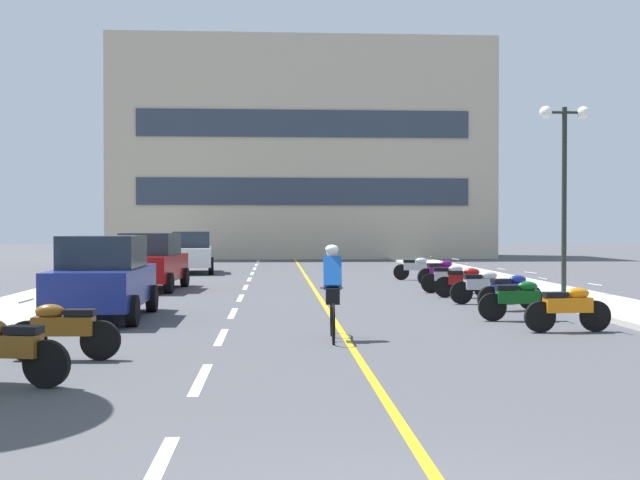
% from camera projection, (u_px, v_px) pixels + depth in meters
% --- Properties ---
extents(ground_plane, '(140.00, 140.00, 0.00)m').
position_uv_depth(ground_plane, '(307.00, 289.00, 25.50)').
color(ground_plane, '#47474C').
extents(curb_left, '(2.40, 72.00, 0.12)m').
position_uv_depth(curb_left, '(101.00, 282.00, 28.08)').
color(curb_left, '#B7B2A8').
rests_on(curb_left, ground).
extents(curb_right, '(2.40, 72.00, 0.12)m').
position_uv_depth(curb_right, '(500.00, 280.00, 28.91)').
color(curb_right, '#B7B2A8').
rests_on(curb_right, ground).
extents(lane_dash_0, '(0.14, 2.20, 0.01)m').
position_uv_depth(lane_dash_0, '(155.00, 473.00, 6.42)').
color(lane_dash_0, silver).
rests_on(lane_dash_0, ground).
extents(lane_dash_1, '(0.14, 2.20, 0.01)m').
position_uv_depth(lane_dash_1, '(201.00, 379.00, 10.41)').
color(lane_dash_1, silver).
rests_on(lane_dash_1, ground).
extents(lane_dash_2, '(0.14, 2.20, 0.01)m').
position_uv_depth(lane_dash_2, '(221.00, 337.00, 14.41)').
color(lane_dash_2, silver).
rests_on(lane_dash_2, ground).
extents(lane_dash_3, '(0.14, 2.20, 0.01)m').
position_uv_depth(lane_dash_3, '(233.00, 313.00, 18.40)').
color(lane_dash_3, silver).
rests_on(lane_dash_3, ground).
extents(lane_dash_4, '(0.14, 2.20, 0.01)m').
position_uv_depth(lane_dash_4, '(240.00, 298.00, 22.39)').
color(lane_dash_4, silver).
rests_on(lane_dash_4, ground).
extents(lane_dash_5, '(0.14, 2.20, 0.01)m').
position_uv_depth(lane_dash_5, '(246.00, 287.00, 26.38)').
color(lane_dash_5, silver).
rests_on(lane_dash_5, ground).
extents(lane_dash_6, '(0.14, 2.20, 0.01)m').
position_uv_depth(lane_dash_6, '(249.00, 279.00, 30.38)').
color(lane_dash_6, silver).
rests_on(lane_dash_6, ground).
extents(lane_dash_7, '(0.14, 2.20, 0.01)m').
position_uv_depth(lane_dash_7, '(252.00, 273.00, 34.37)').
color(lane_dash_7, silver).
rests_on(lane_dash_7, ground).
extents(lane_dash_8, '(0.14, 2.20, 0.01)m').
position_uv_depth(lane_dash_8, '(255.00, 269.00, 38.36)').
color(lane_dash_8, silver).
rests_on(lane_dash_8, ground).
extents(lane_dash_9, '(0.14, 2.20, 0.01)m').
position_uv_depth(lane_dash_9, '(256.00, 265.00, 42.36)').
color(lane_dash_9, silver).
rests_on(lane_dash_9, ground).
extents(lane_dash_10, '(0.14, 2.20, 0.01)m').
position_uv_depth(lane_dash_10, '(258.00, 262.00, 46.35)').
color(lane_dash_10, silver).
rests_on(lane_dash_10, ground).
extents(lane_dash_11, '(0.14, 2.20, 0.01)m').
position_uv_depth(lane_dash_11, '(259.00, 259.00, 50.34)').
color(lane_dash_11, silver).
rests_on(lane_dash_11, ground).
extents(centre_line_yellow, '(0.12, 66.00, 0.01)m').
position_uv_depth(centre_line_yellow, '(310.00, 283.00, 28.51)').
color(centre_line_yellow, gold).
rests_on(centre_line_yellow, ground).
extents(office_building, '(24.71, 8.75, 14.16)m').
position_uv_depth(office_building, '(302.00, 153.00, 53.70)').
color(office_building, '#BCAD93').
rests_on(office_building, ground).
extents(street_lamp_mid, '(1.46, 0.36, 5.35)m').
position_uv_depth(street_lamp_mid, '(564.00, 157.00, 22.60)').
color(street_lamp_mid, black).
rests_on(street_lamp_mid, curb_right).
extents(parked_car_near, '(1.97, 4.22, 1.82)m').
position_uv_depth(parked_car_near, '(103.00, 277.00, 17.24)').
color(parked_car_near, black).
rests_on(parked_car_near, ground).
extents(parked_car_mid, '(2.12, 4.29, 1.82)m').
position_uv_depth(parked_car_mid, '(151.00, 261.00, 25.27)').
color(parked_car_mid, black).
rests_on(parked_car_mid, ground).
extents(parked_car_far, '(2.18, 4.32, 1.82)m').
position_uv_depth(parked_car_far, '(192.00, 252.00, 34.73)').
color(parked_car_far, black).
rests_on(parked_car_far, ground).
extents(motorcycle_1, '(1.69, 0.63, 0.92)m').
position_uv_depth(motorcycle_1, '(4.00, 349.00, 9.90)').
color(motorcycle_1, black).
rests_on(motorcycle_1, ground).
extents(motorcycle_2, '(1.70, 0.60, 0.92)m').
position_uv_depth(motorcycle_2, '(63.00, 329.00, 11.86)').
color(motorcycle_2, black).
rests_on(motorcycle_2, ground).
extents(motorcycle_3, '(1.70, 0.60, 0.92)m').
position_uv_depth(motorcycle_3, '(568.00, 307.00, 15.08)').
color(motorcycle_3, black).
rests_on(motorcycle_3, ground).
extents(motorcycle_4, '(1.70, 0.60, 0.92)m').
position_uv_depth(motorcycle_4, '(518.00, 299.00, 16.88)').
color(motorcycle_4, black).
rests_on(motorcycle_4, ground).
extents(motorcycle_5, '(1.68, 0.64, 0.92)m').
position_uv_depth(motorcycle_5, '(511.00, 291.00, 18.99)').
color(motorcycle_5, black).
rests_on(motorcycle_5, ground).
extents(motorcycle_6, '(1.70, 0.60, 0.92)m').
position_uv_depth(motorcycle_6, '(482.00, 286.00, 20.66)').
color(motorcycle_6, black).
rests_on(motorcycle_6, ground).
extents(motorcycle_7, '(1.67, 0.70, 0.92)m').
position_uv_depth(motorcycle_7, '(465.00, 281.00, 22.41)').
color(motorcycle_7, black).
rests_on(motorcycle_7, ground).
extents(motorcycle_8, '(1.70, 0.60, 0.92)m').
position_uv_depth(motorcycle_8, '(449.00, 278.00, 24.04)').
color(motorcycle_8, black).
rests_on(motorcycle_8, ground).
extents(motorcycle_9, '(1.68, 0.64, 0.92)m').
position_uv_depth(motorcycle_9, '(441.00, 272.00, 27.24)').
color(motorcycle_9, black).
rests_on(motorcycle_9, ground).
extents(motorcycle_10, '(1.67, 0.69, 0.92)m').
position_uv_depth(motorcycle_10, '(416.00, 268.00, 29.95)').
color(motorcycle_10, black).
rests_on(motorcycle_10, ground).
extents(cyclist_rider, '(0.42, 1.77, 1.71)m').
position_uv_depth(cyclist_rider, '(332.00, 290.00, 14.08)').
color(cyclist_rider, black).
rests_on(cyclist_rider, ground).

